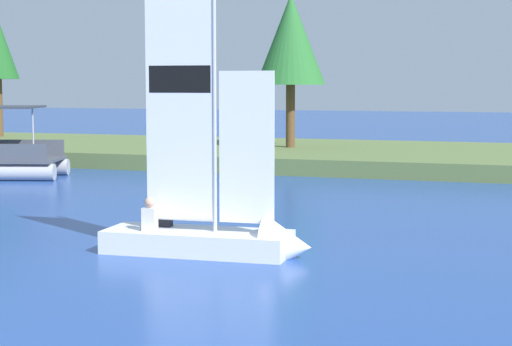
% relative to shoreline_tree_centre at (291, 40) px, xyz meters
% --- Properties ---
extents(shore_bank, '(80.00, 11.60, 0.63)m').
position_rel_shoreline_tree_centre_xyz_m(shore_bank, '(3.62, 0.12, -4.93)').
color(shore_bank, '#5B703D').
rests_on(shore_bank, ground).
extents(shoreline_tree_centre, '(3.01, 3.01, 6.60)m').
position_rel_shoreline_tree_centre_xyz_m(shoreline_tree_centre, '(0.00, 0.00, 0.00)').
color(shoreline_tree_centre, brown).
rests_on(shoreline_tree_centre, shore_bank).
extents(sailboat, '(4.25, 1.50, 5.92)m').
position_rel_shoreline_tree_centre_xyz_m(sailboat, '(4.49, -19.93, -4.78)').
color(sailboat, white).
rests_on(sailboat, ground).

